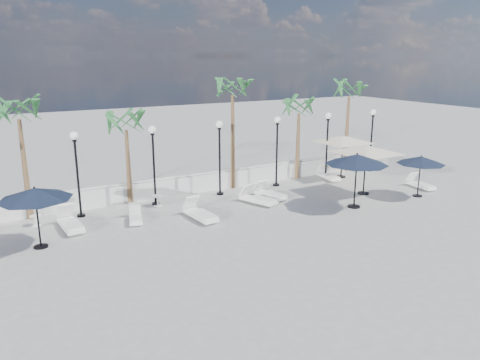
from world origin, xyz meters
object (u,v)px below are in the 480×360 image
lounger_6 (421,184)px  parasol_navy_left (35,194)px  lounger_0 (70,223)px  lounger_5 (328,175)px  lounger_2 (200,213)px  lounger_1 (135,217)px  lounger_3 (270,193)px  parasol_navy_mid (357,160)px  parasol_cream_sq_b (343,136)px  lounger_4 (258,198)px  parasol_navy_right (421,160)px  parasol_cream_sq_a (367,146)px

lounger_6 → parasol_navy_left: 19.25m
lounger_0 → lounger_5: size_ratio=1.15×
lounger_2 → lounger_1: bearing=150.9°
lounger_1 → parasol_navy_left: (-3.98, -1.06, 1.88)m
lounger_3 → lounger_6: size_ratio=1.09×
lounger_3 → parasol_navy_left: 11.17m
parasol_navy_mid → parasol_cream_sq_b: 5.78m
lounger_0 → parasol_cream_sq_b: bearing=0.9°
lounger_0 → parasol_navy_left: (-1.34, -1.44, 1.82)m
lounger_4 → lounger_6: lounger_4 is taller
parasol_navy_left → parasol_navy_mid: 13.80m
lounger_0 → lounger_3: size_ratio=1.10×
parasol_navy_right → parasol_cream_sq_b: parasol_cream_sq_b is taller
lounger_5 → lounger_6: bearing=-42.7°
parasol_cream_sq_a → lounger_3: bearing=159.2°
lounger_2 → parasol_navy_right: bearing=-17.0°
lounger_5 → lounger_0: bearing=-167.2°
lounger_0 → parasol_navy_left: parasol_navy_left is taller
lounger_3 → lounger_6: (8.14, -2.48, -0.02)m
lounger_1 → parasol_cream_sq_a: bearing=6.5°
lounger_6 → parasol_navy_mid: (-5.48, -0.72, 2.09)m
lounger_1 → parasol_navy_left: size_ratio=0.65×
lounger_4 → parasol_navy_right: bearing=-42.5°
parasol_cream_sq_b → parasol_navy_left: bearing=-171.4°
lounger_4 → lounger_5: size_ratio=1.10×
parasol_cream_sq_b → parasol_navy_right: bearing=-81.5°
lounger_4 → parasol_cream_sq_b: 7.62m
lounger_5 → parasol_navy_mid: parasol_navy_mid is taller
lounger_1 → parasol_navy_right: (13.74, -3.47, 1.68)m
lounger_1 → parasol_cream_sq_b: size_ratio=0.33×
lounger_1 → parasol_cream_sq_a: parasol_cream_sq_a is taller
parasol_navy_left → parasol_navy_mid: parasol_navy_mid is taller
parasol_cream_sq_a → parasol_navy_mid: bearing=-143.9°
lounger_2 → parasol_cream_sq_a: parasol_cream_sq_a is taller
parasol_navy_left → parasol_navy_right: size_ratio=1.12×
lounger_6 → parasol_cream_sq_b: bearing=123.7°
lounger_1 → parasol_navy_mid: 10.39m
lounger_0 → lounger_1: lounger_0 is taller
lounger_3 → parasol_navy_left: (-10.96, -1.05, 1.85)m
lounger_4 → parasol_navy_mid: 5.04m
lounger_5 → parasol_navy_mid: bearing=-107.9°
lounger_2 → parasol_cream_sq_a: 9.36m
lounger_1 → lounger_3: (6.98, -0.01, 0.03)m
parasol_navy_left → parasol_cream_sq_a: parasol_cream_sq_a is taller
lounger_1 → lounger_3: bearing=15.0°
lounger_0 → parasol_cream_sq_b: 15.82m
lounger_3 → lounger_5: lounger_3 is taller
lounger_2 → lounger_6: (12.55, -1.36, -0.04)m
lounger_1 → parasol_navy_right: parasol_navy_right is taller
lounger_5 → lounger_6: (3.15, -3.94, -0.01)m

